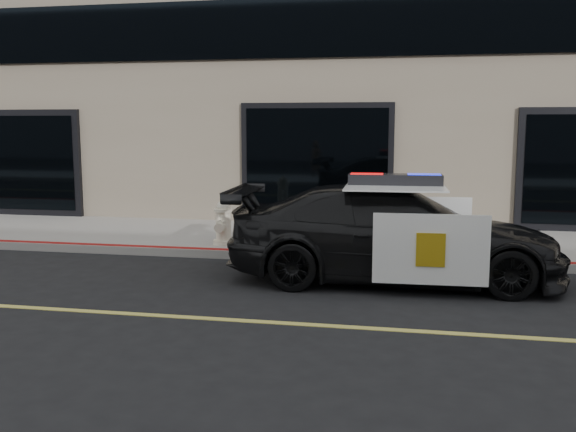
# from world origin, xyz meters

# --- Properties ---
(ground) EXTENTS (120.00, 120.00, 0.00)m
(ground) POSITION_xyz_m (0.00, 0.00, 0.00)
(ground) COLOR black
(ground) RESTS_ON ground
(sidewalk_n) EXTENTS (60.00, 3.50, 0.15)m
(sidewalk_n) POSITION_xyz_m (0.00, 5.25, 0.07)
(sidewalk_n) COLOR gray
(sidewalk_n) RESTS_ON ground
(police_car) EXTENTS (2.52, 5.20, 1.66)m
(police_car) POSITION_xyz_m (0.90, 2.44, 0.74)
(police_car) COLOR black
(police_car) RESTS_ON ground
(fire_hydrant) EXTENTS (0.39, 0.54, 0.86)m
(fire_hydrant) POSITION_xyz_m (-2.33, 4.05, 0.55)
(fire_hydrant) COLOR #F8EDCD
(fire_hydrant) RESTS_ON sidewalk_n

